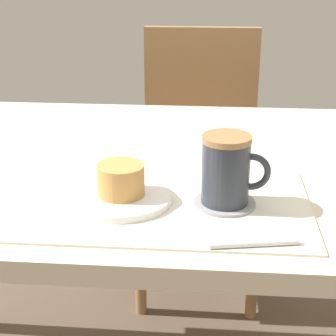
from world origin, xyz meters
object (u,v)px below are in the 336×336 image
at_px(pastry, 121,180).
at_px(dining_table, 178,193).
at_px(wooden_chair, 200,148).
at_px(coffee_mug, 227,169).
at_px(pastry_plate, 121,197).

bearing_deg(pastry, dining_table, 68.38).
height_order(wooden_chair, coffee_mug, wooden_chair).
distance_m(wooden_chair, pastry_plate, 0.96).
relative_size(dining_table, pastry, 17.02).
bearing_deg(pastry_plate, coffee_mug, 0.03).
bearing_deg(dining_table, coffee_mug, -65.54).
bearing_deg(wooden_chair, dining_table, 86.91).
bearing_deg(coffee_mug, pastry_plate, -179.97).
distance_m(wooden_chair, coffee_mug, 0.97).
bearing_deg(coffee_mug, dining_table, 114.46).
bearing_deg(wooden_chair, pastry_plate, 82.39).
relative_size(dining_table, pastry_plate, 7.83).
bearing_deg(dining_table, wooden_chair, 87.84).
xyz_separation_m(pastry, coffee_mug, (0.17, 0.00, 0.02)).
bearing_deg(pastry, wooden_chair, 83.32).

